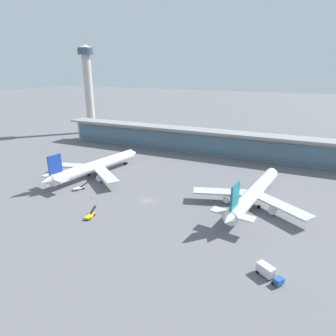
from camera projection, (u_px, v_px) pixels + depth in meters
ground_plane at (146, 201)px, 118.29m from camera, size 1200.00×1200.00×0.00m
airliner_left_stand at (94, 166)px, 143.59m from camera, size 45.24×59.59×15.96m
airliner_centre_stand at (254, 193)px, 112.90m from camera, size 45.57×59.81×15.96m
service_truck_near_nose_yellow at (90, 215)px, 104.89m from camera, size 2.59×6.93×2.70m
service_truck_under_wing_white at (80, 188)px, 128.70m from camera, size 4.49×6.60×2.70m
service_truck_mid_apron_blue at (268, 272)px, 74.50m from camera, size 7.35×5.97×3.10m
terminal_building at (204, 141)px, 181.45m from camera, size 196.93×12.80×15.20m
control_tower at (88, 83)px, 230.61m from camera, size 12.00×12.00×72.82m
safety_cone_alpha at (91, 198)px, 120.31m from camera, size 0.62×0.62×0.70m
safety_cone_bravo at (59, 186)px, 132.38m from camera, size 0.62×0.62×0.70m
safety_cone_charlie at (70, 189)px, 128.58m from camera, size 0.62×0.62×0.70m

